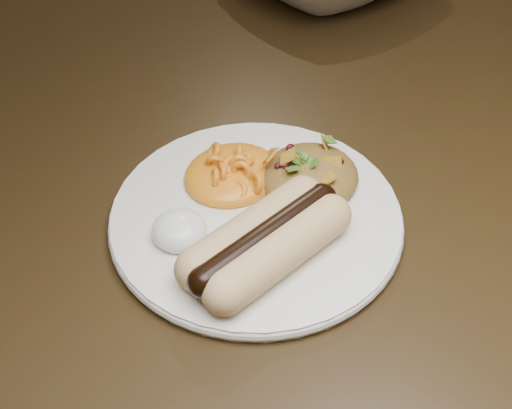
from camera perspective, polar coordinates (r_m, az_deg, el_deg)
table at (r=0.79m, az=-8.64°, el=-1.27°), size 1.60×0.90×0.75m
plate at (r=0.64m, az=0.00°, el=-1.07°), size 0.29×0.29×0.01m
hotdog at (r=0.59m, az=0.81°, el=-2.90°), size 0.14×0.08×0.04m
mac_and_cheese at (r=0.66m, az=-1.93°, el=3.32°), size 0.10×0.09×0.04m
sour_cream at (r=0.61m, az=-6.19°, el=-1.63°), size 0.05×0.05×0.03m
taco_salad at (r=0.66m, az=4.32°, el=2.84°), size 0.09×0.09×0.04m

